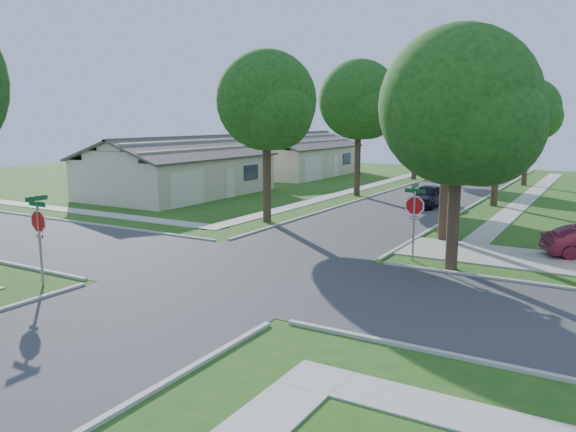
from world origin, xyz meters
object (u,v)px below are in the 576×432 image
at_px(tree_e_far, 529,112).
at_px(stop_sign_ne, 414,209).
at_px(tree_w_mid, 359,104).
at_px(tree_w_far, 416,118).
at_px(house_nw_far, 296,160).
at_px(car_curb_west, 454,165).
at_px(tree_w_near, 267,105).
at_px(car_curb_east, 428,196).
at_px(stop_sign_sw, 39,225).
at_px(house_nw_near, 180,174).
at_px(tree_e_near, 450,114).
at_px(tree_e_mid, 501,105).
at_px(tree_ne_corner, 460,113).

bearing_deg(tree_e_far, stop_sign_ne, -90.10).
distance_m(tree_e_far, tree_w_mid, 16.05).
bearing_deg(tree_w_far, stop_sign_ne, -72.30).
relative_size(house_nw_far, car_curb_west, 2.71).
distance_m(stop_sign_ne, tree_e_far, 29.57).
xyz_separation_m(tree_w_near, car_curb_east, (5.84, 9.45, -5.43)).
relative_size(stop_sign_sw, tree_e_far, 0.34).
bearing_deg(car_curb_east, tree_e_far, 79.46).
distance_m(stop_sign_sw, stop_sign_ne, 13.29).
relative_size(stop_sign_sw, house_nw_near, 0.22).
height_order(stop_sign_sw, car_curb_west, stop_sign_sw).
xyz_separation_m(tree_e_far, tree_w_mid, (-9.39, -13.00, 0.51)).
bearing_deg(house_nw_far, house_nw_near, -90.00).
xyz_separation_m(house_nw_near, car_curb_east, (17.19, 3.46, -0.83)).
xyz_separation_m(stop_sign_sw, house_nw_far, (-11.29, 36.70, -0.51)).
xyz_separation_m(tree_w_mid, car_curb_west, (1.44, 21.67, -5.76)).
distance_m(tree_e_near, tree_w_mid, 15.26).
bearing_deg(house_nw_far, tree_e_mid, -27.91).
xyz_separation_m(tree_e_near, house_nw_near, (-20.74, 5.99, -4.13)).
distance_m(tree_w_far, tree_ne_corner, 31.77).
relative_size(stop_sign_ne, car_curb_east, 0.74).
height_order(stop_sign_ne, tree_w_far, tree_w_far).
relative_size(car_curb_east, car_curb_west, 0.81).
bearing_deg(stop_sign_sw, stop_sign_ne, 45.00).
distance_m(tree_e_mid, house_nw_near, 22.12).
height_order(tree_ne_corner, car_curb_west, tree_ne_corner).
bearing_deg(tree_w_mid, tree_w_far, 90.05).
distance_m(house_nw_far, car_curb_west, 16.69).
bearing_deg(house_nw_near, tree_w_mid, 27.90).
bearing_deg(stop_sign_sw, house_nw_far, 107.10).
distance_m(tree_e_near, car_curb_west, 34.95).
bearing_deg(tree_ne_corner, car_curb_east, 109.90).
height_order(stop_sign_sw, tree_ne_corner, tree_ne_corner).
height_order(tree_e_far, house_nw_far, tree_e_far).
bearing_deg(car_curb_west, tree_ne_corner, 100.20).
bearing_deg(car_curb_east, tree_e_mid, 37.93).
relative_size(tree_e_far, house_nw_near, 0.64).
bearing_deg(tree_w_far, tree_e_near, -69.39).
xyz_separation_m(stop_sign_sw, tree_e_far, (9.45, 38.71, 3.95)).
relative_size(tree_e_mid, tree_w_near, 1.03).
bearing_deg(tree_w_far, tree_ne_corner, -69.72).
xyz_separation_m(tree_w_near, tree_ne_corner, (11.00, -4.80, -0.52)).
distance_m(stop_sign_sw, tree_e_mid, 27.71).
xyz_separation_m(tree_e_near, tree_w_near, (-9.40, 0.00, 0.47)).
distance_m(tree_w_mid, car_curb_east, 8.61).
bearing_deg(tree_w_far, house_nw_near, -120.82).
distance_m(tree_w_mid, house_nw_near, 13.77).
bearing_deg(tree_ne_corner, car_curb_west, 103.95).
height_order(tree_w_near, tree_ne_corner, tree_w_near).
xyz_separation_m(stop_sign_sw, tree_ne_corner, (11.06, 8.91, 3.56)).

